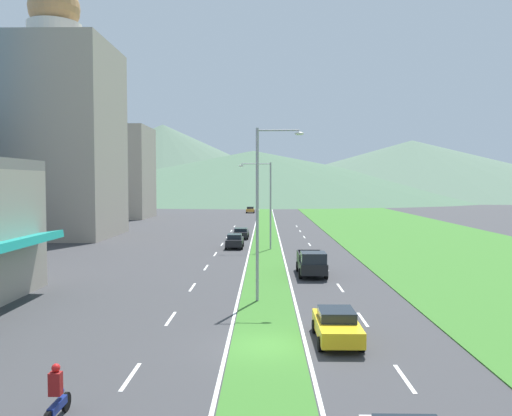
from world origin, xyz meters
TOP-DOWN VIEW (x-y plane):
  - ground_plane at (0.00, 0.00)m, footprint 600.00×600.00m
  - grass_median at (0.00, 60.00)m, footprint 3.20×240.00m
  - grass_verge_right at (20.60, 60.00)m, footprint 24.00×240.00m
  - lane_dash_left_2 at (-5.10, -3.57)m, footprint 0.16×2.80m
  - lane_dash_left_3 at (-5.10, 4.65)m, footprint 0.16×2.80m
  - lane_dash_left_4 at (-5.10, 12.87)m, footprint 0.16×2.80m
  - lane_dash_left_5 at (-5.10, 21.09)m, footprint 0.16×2.80m
  - lane_dash_left_6 at (-5.10, 29.30)m, footprint 0.16×2.80m
  - lane_dash_left_7 at (-5.10, 37.52)m, footprint 0.16×2.80m
  - lane_dash_left_8 at (-5.10, 45.74)m, footprint 0.16×2.80m
  - lane_dash_left_9 at (-5.10, 53.96)m, footprint 0.16×2.80m
  - lane_dash_left_10 at (-5.10, 62.17)m, footprint 0.16×2.80m
  - lane_dash_right_2 at (5.10, -3.57)m, footprint 0.16×2.80m
  - lane_dash_right_3 at (5.10, 4.65)m, footprint 0.16×2.80m
  - lane_dash_right_4 at (5.10, 12.87)m, footprint 0.16×2.80m
  - lane_dash_right_5 at (5.10, 21.09)m, footprint 0.16×2.80m
  - lane_dash_right_6 at (5.10, 29.30)m, footprint 0.16×2.80m
  - lane_dash_right_7 at (5.10, 37.52)m, footprint 0.16×2.80m
  - lane_dash_right_8 at (5.10, 45.74)m, footprint 0.16×2.80m
  - lane_dash_right_9 at (5.10, 53.96)m, footprint 0.16×2.80m
  - lane_dash_right_10 at (5.10, 62.17)m, footprint 0.16×2.80m
  - edge_line_median_left at (-1.75, 60.00)m, footprint 0.16×240.00m
  - edge_line_median_right at (1.75, 60.00)m, footprint 0.16×240.00m
  - domed_building at (-27.65, 45.80)m, footprint 14.89×14.89m
  - midrise_colored at (-29.97, 81.99)m, footprint 12.95×12.95m
  - hill_far_left at (-59.46, 278.17)m, footprint 180.42×180.42m
  - hill_far_center at (-5.77, 225.57)m, footprint 222.38×222.38m
  - hill_far_right at (75.31, 245.80)m, footprint 206.42×206.42m
  - street_lamp_near at (-0.27, 8.63)m, footprint 2.87×0.34m
  - street_lamp_mid at (0.10, 32.93)m, footprint 3.51×0.30m
  - car_1 at (3.20, 0.84)m, footprint 1.99×4.35m
  - car_2 at (-3.57, 99.06)m, footprint 1.96×4.01m
  - car_5 at (-3.43, 34.20)m, footprint 1.93×4.33m
  - car_6 at (-3.19, 44.01)m, footprint 2.00×4.67m
  - pickup_truck_0 at (3.55, 17.44)m, footprint 2.18×5.40m
  - motorcycle_rider at (-6.39, -7.23)m, footprint 0.36×2.00m

SIDE VIEW (x-z plane):
  - ground_plane at x=0.00m, z-range 0.00..0.00m
  - lane_dash_left_2 at x=-5.10m, z-range 0.00..0.01m
  - lane_dash_left_3 at x=-5.10m, z-range 0.00..0.01m
  - lane_dash_left_4 at x=-5.10m, z-range 0.00..0.01m
  - lane_dash_left_5 at x=-5.10m, z-range 0.00..0.01m
  - lane_dash_left_6 at x=-5.10m, z-range 0.00..0.01m
  - lane_dash_left_7 at x=-5.10m, z-range 0.00..0.01m
  - lane_dash_left_8 at x=-5.10m, z-range 0.00..0.01m
  - lane_dash_left_9 at x=-5.10m, z-range 0.00..0.01m
  - lane_dash_left_10 at x=-5.10m, z-range 0.00..0.01m
  - lane_dash_right_2 at x=5.10m, z-range 0.00..0.01m
  - lane_dash_right_3 at x=5.10m, z-range 0.00..0.01m
  - lane_dash_right_4 at x=5.10m, z-range 0.00..0.01m
  - lane_dash_right_5 at x=5.10m, z-range 0.00..0.01m
  - lane_dash_right_6 at x=5.10m, z-range 0.00..0.01m
  - lane_dash_right_7 at x=5.10m, z-range 0.00..0.01m
  - lane_dash_right_8 at x=5.10m, z-range 0.00..0.01m
  - lane_dash_right_9 at x=5.10m, z-range 0.00..0.01m
  - lane_dash_right_10 at x=5.10m, z-range 0.00..0.01m
  - edge_line_median_left at x=-1.75m, z-range 0.00..0.01m
  - edge_line_median_right at x=1.75m, z-range 0.00..0.01m
  - grass_median at x=0.00m, z-range 0.00..0.06m
  - grass_verge_right at x=20.60m, z-range 0.00..0.06m
  - car_6 at x=-3.19m, z-range 0.04..1.38m
  - motorcycle_rider at x=-6.39m, z-range -0.15..1.65m
  - car_2 at x=-3.57m, z-range 0.01..1.48m
  - car_1 at x=3.20m, z-range 0.03..1.48m
  - car_5 at x=-3.43m, z-range 0.01..1.57m
  - pickup_truck_0 at x=3.55m, z-range -0.02..1.98m
  - street_lamp_mid at x=0.10m, z-range 0.76..10.12m
  - street_lamp_near at x=-0.27m, z-range 0.71..11.22m
  - midrise_colored at x=-29.97m, z-range 0.00..18.37m
  - hill_far_center at x=-5.77m, z-range 0.00..22.14m
  - domed_building at x=-27.65m, z-range -2.84..30.34m
  - hill_far_right at x=75.31m, z-range 0.00..28.55m
  - hill_far_left at x=-59.46m, z-range 0.00..40.50m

